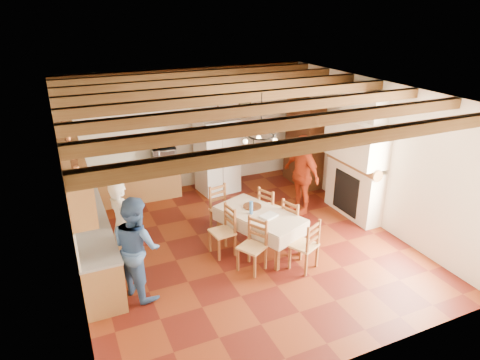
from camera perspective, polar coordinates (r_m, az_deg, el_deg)
name	(u,v)px	position (r m, az deg, el deg)	size (l,w,h in m)	color
floor	(242,245)	(8.50, 0.22, -8.68)	(6.00, 6.50, 0.02)	#4B130C
ceiling	(242,91)	(7.40, 0.25, 11.72)	(6.00, 6.50, 0.02)	silver
wall_back	(187,129)	(10.72, -7.03, 6.72)	(6.00, 0.02, 3.00)	beige
wall_front	(355,267)	(5.36, 15.07, -11.14)	(6.00, 0.02, 3.00)	beige
wall_left	(67,203)	(7.23, -22.09, -2.90)	(0.02, 6.50, 3.00)	beige
wall_right	(372,152)	(9.40, 17.22, 3.57)	(0.02, 6.50, 3.00)	beige
ceiling_beams	(242,97)	(7.42, 0.25, 10.96)	(6.00, 6.30, 0.16)	#3D230F
lower_cabinets_left	(89,229)	(8.64, -19.46, -6.21)	(0.60, 4.30, 0.86)	brown
lower_cabinets_back	(131,184)	(10.46, -14.34, -0.47)	(2.30, 0.60, 0.86)	brown
countertop_left	(86,208)	(8.44, -19.85, -3.53)	(0.62, 4.30, 0.04)	gray
countertop_back	(129,166)	(10.30, -14.58, 1.83)	(2.34, 0.62, 0.04)	gray
backsplash_left	(67,195)	(8.31, -22.08, -1.86)	(0.03, 4.30, 0.60)	beige
backsplash_back	(125,149)	(10.46, -15.04, 3.97)	(2.30, 0.03, 0.60)	beige
upper_cabinets	(71,160)	(8.08, -21.62, 2.52)	(0.35, 4.20, 0.70)	brown
fireplace	(354,156)	(9.40, 15.02, 3.15)	(0.56, 1.60, 2.80)	silver
wall_picture	(245,110)	(11.14, 0.64, 9.36)	(0.34, 0.03, 0.42)	#2F2116
refrigerator	(217,155)	(10.54, -3.06, 3.29)	(0.92, 0.76, 1.85)	silver
hutch	(304,143)	(11.05, 8.53, 4.94)	(0.51, 1.21, 2.20)	#391A12
dining_table	(259,217)	(8.12, 2.61, -4.93)	(1.41, 1.88, 0.74)	beige
chandelier	(261,136)	(7.52, 2.83, 5.90)	(0.47, 0.47, 0.03)	black
chair_left_near	(252,246)	(7.53, 1.60, -8.82)	(0.42, 0.40, 0.96)	brown
chair_left_far	(222,231)	(8.00, -2.39, -6.82)	(0.42, 0.40, 0.96)	brown
chair_right_near	(295,221)	(8.40, 7.37, -5.47)	(0.42, 0.40, 0.96)	brown
chair_right_far	(271,208)	(8.86, 4.11, -3.75)	(0.42, 0.40, 0.96)	brown
chair_end_near	(304,244)	(7.67, 8.54, -8.49)	(0.42, 0.40, 0.96)	brown
chair_end_far	(222,209)	(8.81, -2.36, -3.88)	(0.42, 0.40, 0.96)	brown
person_man	(122,225)	(7.74, -15.42, -5.79)	(0.61, 0.40, 1.66)	silver
person_woman_blue	(137,247)	(6.99, -13.61, -8.67)	(0.83, 0.65, 1.71)	#3A5B93
person_woman_red	(301,174)	(9.51, 8.15, 0.74)	(1.06, 0.44, 1.80)	#9F2E13
microwave	(164,154)	(10.39, -10.09, 3.43)	(0.55, 0.37, 0.30)	silver
fridge_vase	(218,112)	(10.25, -2.95, 9.01)	(0.29, 0.29, 0.30)	#391A12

